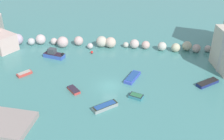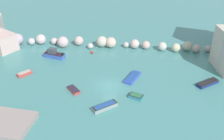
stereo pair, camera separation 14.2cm
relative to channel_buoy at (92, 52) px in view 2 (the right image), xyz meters
name	(u,v)px [view 2 (the right image)]	position (x,y,z in m)	size (l,w,h in m)	color
cove_water	(110,86)	(5.24, -12.25, -0.29)	(160.00, 160.00, 0.00)	teal
rock_breakwater	(100,43)	(1.35, 3.29, 0.78)	(44.27, 3.76, 2.49)	#BAA5BB
channel_buoy	(92,52)	(0.00, 0.00, 0.00)	(0.58, 0.58, 0.58)	red
moored_boat_0	(132,77)	(9.07, -9.36, 0.00)	(2.97, 4.63, 0.61)	#394FBE
moored_boat_1	(208,83)	(22.24, -9.83, 0.00)	(4.28, 3.67, 0.58)	navy
moored_boat_2	(105,106)	(5.24, -18.50, 0.06)	(3.95, 3.50, 0.67)	gray
moored_boat_3	(54,54)	(-7.54, -2.61, 0.39)	(4.66, 2.76, 1.93)	#3859B9
moored_boat_4	(24,73)	(-10.91, -10.19, 0.00)	(2.58, 2.73, 0.59)	#C44039
moored_boat_5	(74,90)	(-0.63, -14.42, -0.05)	(2.66, 2.77, 0.48)	#C13E3A
moored_boat_6	(136,96)	(9.92, -15.25, 0.03)	(2.52, 1.98, 0.61)	teal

